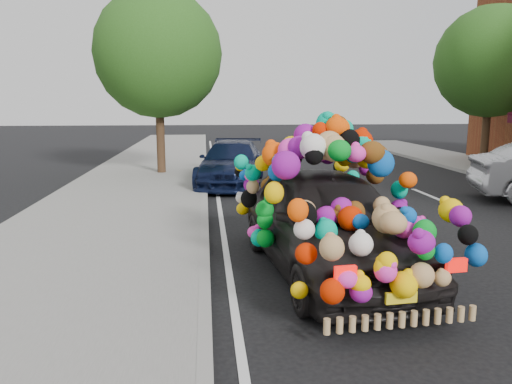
% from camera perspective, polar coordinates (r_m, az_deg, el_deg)
% --- Properties ---
extents(ground, '(100.00, 100.00, 0.00)m').
position_cam_1_polar(ground, '(8.25, 10.80, -7.18)').
color(ground, black).
rests_on(ground, ground).
extents(sidewalk, '(4.00, 60.00, 0.12)m').
position_cam_1_polar(sidewalk, '(8.15, -19.84, -7.39)').
color(sidewalk, gray).
rests_on(sidewalk, ground).
extents(kerb, '(0.15, 60.00, 0.13)m').
position_cam_1_polar(kerb, '(7.90, -5.88, -7.34)').
color(kerb, gray).
rests_on(kerb, ground).
extents(tree_near_sidewalk, '(4.20, 4.20, 6.13)m').
position_cam_1_polar(tree_near_sidewalk, '(17.18, -11.16, 15.25)').
color(tree_near_sidewalk, '#332114').
rests_on(tree_near_sidewalk, ground).
extents(tree_far_b, '(4.00, 4.00, 5.90)m').
position_cam_1_polar(tree_far_b, '(20.40, 25.28, 13.29)').
color(tree_far_b, '#332114').
rests_on(tree_far_b, ground).
extents(plush_art_car, '(2.60, 4.83, 2.16)m').
position_cam_1_polar(plush_art_car, '(7.20, 8.19, -0.56)').
color(plush_art_car, black).
rests_on(plush_art_car, ground).
extents(navy_sedan, '(2.51, 4.72, 1.30)m').
position_cam_1_polar(navy_sedan, '(15.03, -2.75, 3.31)').
color(navy_sedan, black).
rests_on(navy_sedan, ground).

